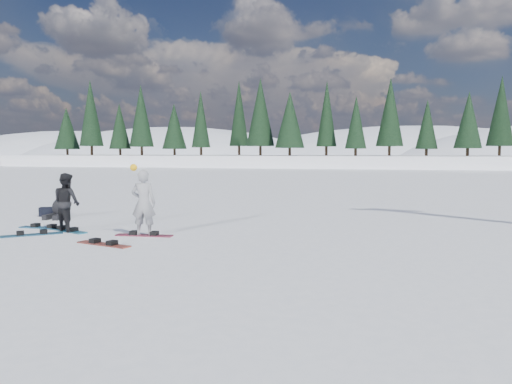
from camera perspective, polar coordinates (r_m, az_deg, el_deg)
ground at (r=13.50m, az=-12.63°, el=-4.80°), size 420.00×420.00×0.00m
alpine_backdrop at (r=202.57m, az=8.12°, el=0.17°), size 412.50×227.00×53.20m
snowboarder_woman at (r=13.21m, az=-12.74°, el=-1.18°), size 0.69×0.52×1.87m
snowboarder_man at (r=14.61m, az=-20.83°, el=-1.09°), size 0.96×0.87×1.61m
seated_rider at (r=17.65m, az=-21.45°, el=-1.71°), size 0.69×1.05×0.85m
gear_bag at (r=18.28m, az=-22.79°, el=-2.09°), size 0.53×0.44×0.30m
snowboard_woman at (r=13.32m, az=-12.66°, el=-4.86°), size 1.51×0.38×0.03m
snowboard_man at (r=14.71m, az=-20.73°, el=-4.15°), size 1.48×0.89×0.03m
snowboard_loose_b at (r=12.33m, az=-17.03°, el=-5.74°), size 1.52×0.69×0.03m
snowboard_loose_c at (r=15.49m, az=-23.10°, el=-3.79°), size 1.51×0.37×0.03m
snowboard_loose_a at (r=14.36m, az=-24.22°, el=-4.48°), size 1.32×1.19×0.03m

